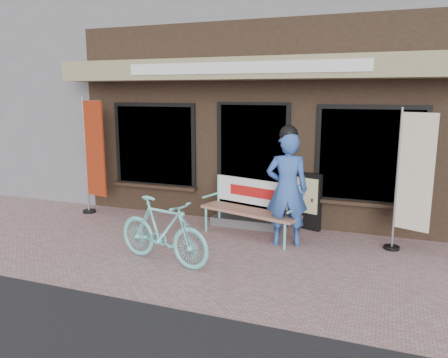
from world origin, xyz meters
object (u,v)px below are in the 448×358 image
at_px(bench, 253,204).
at_px(nobori_red, 93,155).
at_px(person, 287,187).
at_px(bicycle, 163,231).
at_px(menu_stand, 308,201).
at_px(nobori_cream, 412,180).

xyz_separation_m(bench, nobori_red, (-3.25, 0.15, 0.63)).
relative_size(person, nobori_red, 0.82).
relative_size(person, bicycle, 1.21).
xyz_separation_m(nobori_red, menu_stand, (4.05, 0.52, -0.67)).
bearing_deg(bench, nobori_red, -166.91).
distance_m(bicycle, nobori_red, 3.08).
height_order(nobori_red, menu_stand, nobori_red).
distance_m(bench, bicycle, 1.80).
height_order(person, nobori_red, nobori_red).
relative_size(bench, bicycle, 1.14).
bearing_deg(person, bench, 144.35).
xyz_separation_m(bicycle, menu_stand, (1.62, 2.27, 0.05)).
distance_m(bicycle, menu_stand, 2.79).
xyz_separation_m(person, nobori_cream, (1.78, 0.27, 0.19)).
distance_m(nobori_red, nobori_cream, 5.66).
relative_size(nobori_cream, menu_stand, 2.15).
xyz_separation_m(bicycle, nobori_red, (-2.44, 1.75, 0.72)).
height_order(bench, person, person).
height_order(nobori_red, nobori_cream, nobori_red).
distance_m(bench, nobori_cream, 2.47).
bearing_deg(bench, menu_stand, 56.00).
relative_size(bicycle, nobori_cream, 0.72).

